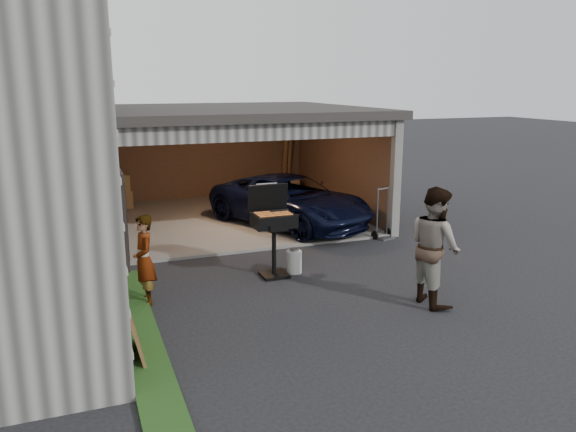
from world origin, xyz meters
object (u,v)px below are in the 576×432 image
object	(u,v)px
man	(435,246)
propane_tank	(294,262)
minivan	(291,203)
plywood_panel	(133,327)
woman	(144,260)
hand_truck	(383,229)
bbq_grill	(273,223)

from	to	relation	value
man	propane_tank	size ratio (longest dim) A/B	4.46
minivan	propane_tank	world-z (taller)	minivan
plywood_panel	woman	bearing A→B (deg)	78.54
woman	hand_truck	world-z (taller)	woman
woman	bbq_grill	xyz separation A→B (m)	(2.38, 0.53, 0.27)
minivan	propane_tank	bearing A→B (deg)	-134.61
propane_tank	plywood_panel	world-z (taller)	plywood_panel
bbq_grill	hand_truck	distance (m)	3.65
man	bbq_grill	xyz separation A→B (m)	(-1.99, 2.16, 0.04)
bbq_grill	hand_truck	world-z (taller)	bbq_grill
man	minivan	bearing A→B (deg)	5.65
minivan	bbq_grill	xyz separation A→B (m)	(-1.59, -3.24, 0.40)
woman	hand_truck	xyz separation A→B (m)	(5.61, 2.05, -0.51)
bbq_grill	plywood_panel	world-z (taller)	bbq_grill
minivan	propane_tank	distance (m)	3.46
bbq_grill	plywood_panel	size ratio (longest dim) A/B	1.87
man	plywood_panel	distance (m)	4.79
plywood_panel	hand_truck	size ratio (longest dim) A/B	0.76
plywood_panel	man	bearing A→B (deg)	3.24
woman	man	bearing A→B (deg)	64.07
bbq_grill	minivan	bearing A→B (deg)	63.81
minivan	woman	xyz separation A→B (m)	(-3.98, -3.77, 0.13)
minivan	man	bearing A→B (deg)	-110.49
man	propane_tank	bearing A→B (deg)	37.36
minivan	propane_tank	xyz separation A→B (m)	(-1.18, -3.23, -0.39)
propane_tank	hand_truck	xyz separation A→B (m)	(2.81, 1.51, 0.01)
minivan	hand_truck	size ratio (longest dim) A/B	3.69
minivan	woman	size ratio (longest dim) A/B	2.97
minivan	woman	world-z (taller)	woman
man	propane_tank	xyz separation A→B (m)	(-1.57, 2.17, -0.75)
hand_truck	plywood_panel	bearing A→B (deg)	-162.20
minivan	bbq_grill	size ratio (longest dim) A/B	2.59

